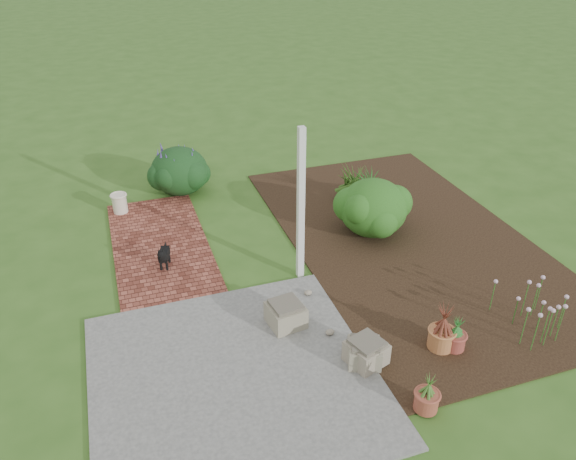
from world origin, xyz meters
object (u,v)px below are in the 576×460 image
object	(u,v)px
stone_trough_near	(366,353)
evergreen_shrub	(373,206)
cream_ceramic_urn	(120,203)
black_dog	(164,255)

from	to	relation	value
stone_trough_near	evergreen_shrub	bearing A→B (deg)	62.74
stone_trough_near	cream_ceramic_urn	size ratio (longest dim) A/B	1.22
stone_trough_near	black_dog	xyz separation A→B (m)	(-2.15, 3.02, 0.09)
cream_ceramic_urn	evergreen_shrub	world-z (taller)	evergreen_shrub
black_dog	cream_ceramic_urn	xyz separation A→B (m)	(-0.54, 2.19, -0.06)
stone_trough_near	evergreen_shrub	world-z (taller)	evergreen_shrub
stone_trough_near	cream_ceramic_urn	xyz separation A→B (m)	(-2.69, 5.22, 0.03)
stone_trough_near	evergreen_shrub	xyz separation A→B (m)	(1.55, 3.01, 0.36)
black_dog	evergreen_shrub	world-z (taller)	evergreen_shrub
black_dog	cream_ceramic_urn	world-z (taller)	black_dog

